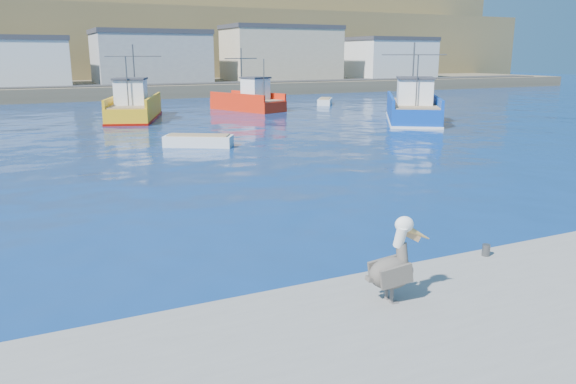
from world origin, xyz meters
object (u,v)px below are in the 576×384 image
Objects in this scene: trawler_yellow_b at (134,108)px; pelican at (394,266)px; boat_orange at (249,100)px; skiff_mid at (199,142)px; skiff_far at (325,102)px; trawler_blue at (412,109)px.

pelican is at bearing -93.34° from trawler_yellow_b.
boat_orange is at bearing 71.98° from pelican.
trawler_yellow_b is 40.71m from pelican.
skiff_far is (21.29, 22.29, -0.01)m from skiff_mid.
trawler_yellow_b is at bearing 151.26° from trawler_blue.
trawler_yellow_b is 1.25× the size of boat_orange.
skiff_far is (22.00, 5.77, -0.71)m from trawler_yellow_b.
skiff_far is 52.43m from pelican.
skiff_mid is (0.72, -16.52, -0.69)m from trawler_yellow_b.
trawler_yellow_b is 22.76m from skiff_far.
pelican is at bearing -108.02° from boat_orange.
trawler_blue is at bearing -28.74° from trawler_yellow_b.
trawler_yellow_b is at bearing -165.29° from skiff_far.
trawler_blue reaches higher than trawler_yellow_b.
trawler_yellow_b reaches higher than boat_orange.
pelican is (-14.19, -43.61, 0.25)m from boat_orange.
skiff_far is at bearing 15.39° from boat_orange.
skiff_mid is 30.82m from skiff_far.
boat_orange is 2.14× the size of skiff_far.
trawler_blue reaches higher than boat_orange.
pelican is (-2.37, -40.64, 0.29)m from trawler_yellow_b.
boat_orange is 4.76× the size of pelican.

